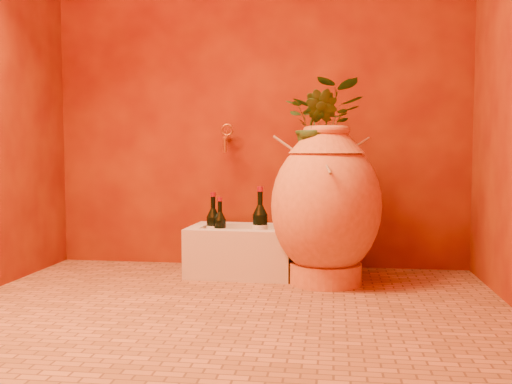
# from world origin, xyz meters

# --- Properties ---
(floor) EXTENTS (2.50, 2.50, 0.00)m
(floor) POSITION_xyz_m (0.00, 0.00, 0.00)
(floor) COLOR #9C5C33
(floor) RESTS_ON ground
(wall_back) EXTENTS (2.50, 0.02, 2.50)m
(wall_back) POSITION_xyz_m (0.00, 1.00, 1.25)
(wall_back) COLOR #5D0C05
(wall_back) RESTS_ON ground
(amphora) EXTENTS (0.63, 0.63, 0.83)m
(amphora) POSITION_xyz_m (0.42, 0.56, 0.41)
(amphora) COLOR #D57D3C
(amphora) RESTS_ON floor
(stone_basin) EXTENTS (0.60, 0.42, 0.27)m
(stone_basin) POSITION_xyz_m (-0.06, 0.72, 0.13)
(stone_basin) COLOR beige
(stone_basin) RESTS_ON floor
(wine_bottle_a) EXTENTS (0.08, 0.08, 0.32)m
(wine_bottle_a) POSITION_xyz_m (-0.22, 0.71, 0.26)
(wine_bottle_a) COLOR black
(wine_bottle_a) RESTS_ON stone_basin
(wine_bottle_b) EXTENTS (0.07, 0.07, 0.29)m
(wine_bottle_b) POSITION_xyz_m (-0.18, 0.69, 0.25)
(wine_bottle_b) COLOR black
(wine_bottle_b) RESTS_ON stone_basin
(wine_bottle_c) EXTENTS (0.09, 0.09, 0.35)m
(wine_bottle_c) POSITION_xyz_m (0.05, 0.68, 0.28)
(wine_bottle_c) COLOR black
(wine_bottle_c) RESTS_ON stone_basin
(wall_tap) EXTENTS (0.07, 0.16, 0.17)m
(wall_tap) POSITION_xyz_m (-0.18, 0.91, 0.78)
(wall_tap) COLOR #AD6E28
(wall_tap) RESTS_ON wall_back
(plant_main) EXTENTS (0.42, 0.36, 0.45)m
(plant_main) POSITION_xyz_m (0.40, 0.59, 0.84)
(plant_main) COLOR #27491A
(plant_main) RESTS_ON amphora
(plant_side) EXTENTS (0.25, 0.23, 0.37)m
(plant_side) POSITION_xyz_m (0.37, 0.52, 0.83)
(plant_side) COLOR #27491A
(plant_side) RESTS_ON amphora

